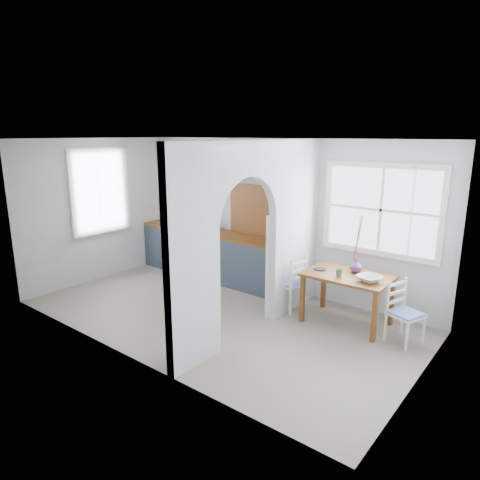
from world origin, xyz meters
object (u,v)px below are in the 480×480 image
Objects in this scene: chair_right at (406,313)px; dining_table at (347,299)px; chair_left at (289,282)px; vase at (356,266)px; kettle at (288,239)px.

dining_table is at bearing 104.39° from chair_right.
chair_right is (1.78, 0.00, -0.03)m from chair_left.
chair_right reaches higher than dining_table.
kettle is at bearing 177.04° from vase.
chair_right is at bearing -5.93° from dining_table.
vase is (0.04, 0.16, 0.47)m from dining_table.
kettle is 1.39× the size of vase.
chair_left is 1.78m from chair_right.
chair_right is 4.33× the size of vase.
chair_left is 3.35× the size of kettle.
vase reaches higher than dining_table.
kettle reaches higher than dining_table.
chair_right is (0.86, -0.08, 0.04)m from dining_table.
chair_left is 1.08× the size of chair_right.
dining_table is 0.86m from chair_right.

